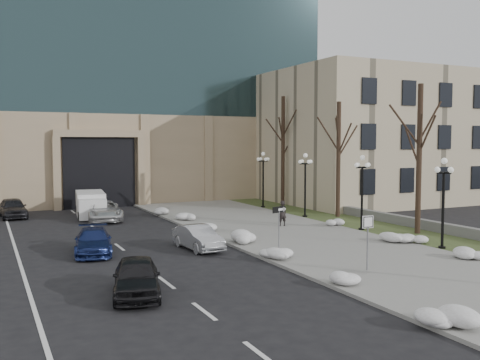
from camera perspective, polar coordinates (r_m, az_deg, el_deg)
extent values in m
plane|color=black|center=(19.80, 16.66, -12.38)|extent=(160.00, 160.00, 0.00)
cube|color=gray|center=(32.88, 4.58, -5.58)|extent=(9.00, 40.00, 0.12)
cube|color=gray|center=(30.88, -2.68, -6.18)|extent=(0.30, 40.00, 0.14)
cube|color=#374522|center=(36.56, 13.44, -4.73)|extent=(4.00, 40.00, 0.10)
cube|color=slate|center=(39.30, 13.87, -3.68)|extent=(0.50, 30.00, 0.70)
cube|color=tan|center=(57.04, -14.74, 2.34)|extent=(40.00, 20.00, 8.00)
cube|color=black|center=(47.87, -15.01, 0.84)|extent=(6.00, 2.50, 6.00)
cube|color=tan|center=(46.44, -14.76, 4.82)|extent=(7.50, 0.60, 0.60)
cube|color=tan|center=(45.96, -18.97, 0.63)|extent=(0.60, 0.60, 6.00)
cube|color=tan|center=(47.29, -10.52, 0.87)|extent=(0.60, 0.60, 6.00)
cube|color=#BAAB8B|center=(54.58, 14.03, 4.38)|extent=(22.00, 18.00, 12.00)
cube|color=black|center=(42.65, 13.42, -0.18)|extent=(1.40, 0.25, 2.00)
cube|color=black|center=(45.28, 17.35, -0.01)|extent=(1.40, 0.25, 2.00)
cube|color=black|center=(48.10, 20.83, 0.13)|extent=(1.40, 0.25, 2.00)
cube|color=black|center=(51.08, 23.92, 0.26)|extent=(1.40, 0.25, 2.00)
cube|color=black|center=(42.55, 13.50, 4.53)|extent=(1.40, 0.25, 2.00)
cube|color=black|center=(45.18, 17.44, 4.42)|extent=(1.40, 0.25, 2.00)
cube|color=black|center=(48.01, 20.94, 4.30)|extent=(1.40, 0.25, 2.00)
cube|color=black|center=(50.99, 24.03, 4.19)|extent=(1.40, 0.25, 2.00)
cube|color=black|center=(42.73, 13.58, 9.23)|extent=(1.40, 0.25, 2.00)
cube|color=black|center=(45.36, 17.54, 8.84)|extent=(1.40, 0.25, 2.00)
cube|color=black|center=(48.17, 21.04, 8.47)|extent=(1.40, 0.25, 2.00)
cube|color=black|center=(51.14, 24.15, 8.11)|extent=(1.40, 0.25, 2.00)
imported|color=black|center=(19.94, -10.98, -10.10)|extent=(2.60, 4.35, 1.39)
imported|color=#ABADB3|center=(27.84, -4.51, -6.14)|extent=(1.65, 3.93, 1.26)
imported|color=navy|center=(27.71, -15.38, -6.33)|extent=(2.49, 4.54, 1.25)
imported|color=silver|center=(39.14, -14.28, -3.21)|extent=(2.90, 5.25, 1.39)
imported|color=#28282D|center=(42.78, -23.07, -2.75)|extent=(1.99, 4.42, 1.47)
imported|color=black|center=(34.88, 4.52, -3.56)|extent=(0.64, 0.46, 1.65)
cube|color=silver|center=(42.14, -15.67, -2.45)|extent=(2.51, 4.71, 1.80)
cube|color=silver|center=(39.46, -15.45, -3.01)|extent=(2.05, 1.66, 1.44)
cylinder|color=black|center=(39.66, -16.75, -3.72)|extent=(0.30, 0.65, 0.63)
cylinder|color=black|center=(39.77, -14.15, -3.65)|extent=(0.30, 0.65, 0.63)
cylinder|color=black|center=(43.51, -16.95, -3.05)|extent=(0.30, 0.65, 0.63)
cylinder|color=black|center=(43.60, -14.58, -2.99)|extent=(0.30, 0.65, 0.63)
cylinder|color=slate|center=(25.88, 4.18, -5.61)|extent=(0.06, 0.06, 2.42)
cube|color=black|center=(25.72, 4.19, -3.16)|extent=(0.85, 0.31, 0.30)
cube|color=white|center=(25.81, 4.44, -3.14)|extent=(0.40, 0.14, 0.11)
cone|color=white|center=(25.98, 4.79, -3.09)|extent=(0.27, 0.29, 0.24)
cylinder|color=slate|center=(23.41, 13.44, -6.75)|extent=(0.07, 0.07, 2.41)
cube|color=white|center=(23.24, 13.48, -4.37)|extent=(0.53, 0.10, 0.53)
cube|color=black|center=(23.22, 13.52, -4.38)|extent=(0.46, 0.06, 0.46)
cube|color=white|center=(23.22, 13.52, -4.38)|extent=(0.39, 0.05, 0.39)
ellipsoid|color=white|center=(17.59, 20.74, -13.55)|extent=(1.10, 1.60, 0.36)
ellipsoid|color=white|center=(20.77, 11.16, -10.65)|extent=(1.10, 1.60, 0.36)
ellipsoid|color=white|center=(25.43, 4.20, -7.87)|extent=(1.10, 1.60, 0.36)
ellipsoid|color=white|center=(28.98, 0.04, -6.39)|extent=(1.10, 1.60, 0.36)
ellipsoid|color=white|center=(32.92, -3.59, -5.14)|extent=(1.10, 1.60, 0.36)
ellipsoid|color=white|center=(37.25, -5.79, -4.08)|extent=(1.10, 1.60, 0.36)
ellipsoid|color=white|center=(40.89, -8.41, -3.39)|extent=(1.10, 1.60, 0.36)
ellipsoid|color=white|center=(27.20, 23.71, -7.42)|extent=(1.10, 1.60, 0.36)
ellipsoid|color=white|center=(30.97, 15.87, -5.87)|extent=(1.10, 1.60, 0.36)
ellipsoid|color=white|center=(35.87, 9.80, -4.44)|extent=(1.10, 1.60, 0.36)
ellipsoid|color=white|center=(30.56, 17.73, -6.04)|extent=(1.10, 1.60, 0.36)
cylinder|color=black|center=(29.62, 20.74, -6.82)|extent=(0.36, 0.36, 0.20)
cylinder|color=black|center=(29.33, 20.83, -3.17)|extent=(0.14, 0.14, 4.00)
cylinder|color=black|center=(29.16, 20.93, 0.74)|extent=(0.10, 0.90, 0.10)
cylinder|color=black|center=(29.16, 20.93, 0.74)|extent=(0.90, 0.10, 0.10)
sphere|color=white|center=(29.13, 20.96, 1.91)|extent=(0.32, 0.32, 0.32)
sphere|color=white|center=(29.48, 21.53, 1.05)|extent=(0.28, 0.28, 0.28)
sphere|color=white|center=(28.83, 20.32, 1.02)|extent=(0.28, 0.28, 0.28)
sphere|color=white|center=(29.46, 20.30, 1.08)|extent=(0.28, 0.28, 0.28)
sphere|color=white|center=(28.84, 21.58, 0.99)|extent=(0.28, 0.28, 0.28)
cylinder|color=black|center=(34.34, 12.82, -5.19)|extent=(0.36, 0.36, 0.20)
cylinder|color=black|center=(34.09, 12.87, -2.04)|extent=(0.14, 0.14, 4.00)
cylinder|color=black|center=(33.94, 12.93, 1.32)|extent=(0.10, 0.90, 0.10)
cylinder|color=black|center=(33.94, 12.93, 1.32)|extent=(0.90, 0.10, 0.10)
sphere|color=white|center=(33.92, 12.94, 2.33)|extent=(0.32, 0.32, 0.32)
sphere|color=white|center=(34.22, 13.52, 1.59)|extent=(0.28, 0.28, 0.28)
sphere|color=white|center=(33.66, 12.33, 1.57)|extent=(0.28, 0.28, 0.28)
sphere|color=white|center=(34.29, 12.46, 1.61)|extent=(0.28, 0.28, 0.28)
sphere|color=white|center=(33.59, 13.41, 1.54)|extent=(0.28, 0.28, 0.28)
cylinder|color=black|center=(39.57, 6.94, -3.91)|extent=(0.36, 0.36, 0.20)
cylinder|color=black|center=(39.35, 6.96, -1.17)|extent=(0.14, 0.14, 4.00)
cylinder|color=black|center=(39.22, 6.98, 1.74)|extent=(0.10, 0.90, 0.10)
cylinder|color=black|center=(39.22, 6.98, 1.74)|extent=(0.90, 0.10, 0.10)
sphere|color=white|center=(39.20, 6.99, 2.62)|extent=(0.32, 0.32, 0.32)
sphere|color=white|center=(39.46, 7.54, 1.97)|extent=(0.28, 0.28, 0.28)
sphere|color=white|center=(38.98, 6.43, 1.95)|extent=(0.28, 0.28, 0.28)
sphere|color=white|center=(39.60, 6.63, 1.98)|extent=(0.28, 0.28, 0.28)
sphere|color=white|center=(38.84, 7.35, 1.94)|extent=(0.28, 0.28, 0.28)
cylinder|color=black|center=(45.13, 2.47, -2.91)|extent=(0.36, 0.36, 0.20)
cylinder|color=black|center=(44.94, 2.48, -0.50)|extent=(0.14, 0.14, 4.00)
cylinder|color=black|center=(44.83, 2.49, 2.05)|extent=(0.10, 0.90, 0.10)
cylinder|color=black|center=(44.83, 2.49, 2.05)|extent=(0.90, 0.10, 0.10)
sphere|color=white|center=(44.81, 2.49, 2.81)|extent=(0.32, 0.32, 0.32)
sphere|color=white|center=(45.04, 2.99, 2.24)|extent=(0.28, 0.28, 0.28)
sphere|color=white|center=(44.61, 1.98, 2.23)|extent=(0.28, 0.28, 0.28)
sphere|color=white|center=(45.22, 2.22, 2.25)|extent=(0.28, 0.28, 0.28)
sphere|color=white|center=(44.42, 2.76, 2.22)|extent=(0.28, 0.28, 0.28)
cylinder|color=black|center=(33.51, 18.56, 2.04)|extent=(0.32, 0.32, 9.00)
cylinder|color=black|center=(39.63, 10.45, 2.09)|extent=(0.32, 0.32, 8.50)
cylinder|color=black|center=(46.32, 4.60, 3.03)|extent=(0.32, 0.32, 9.50)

